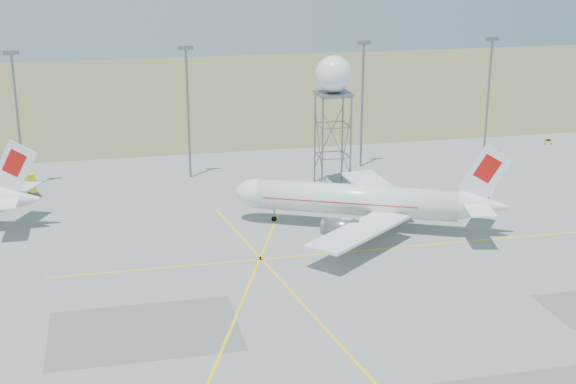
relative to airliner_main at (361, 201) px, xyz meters
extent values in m
cube|color=#646B3B|center=(-8.95, 102.12, -3.64)|extent=(400.00, 120.00, 0.03)
cylinder|color=slate|center=(-43.95, 28.12, 6.34)|extent=(0.36, 0.36, 20.00)
cube|color=slate|center=(-43.95, 28.12, 16.54)|extent=(2.20, 0.50, 0.60)
cylinder|color=slate|center=(-18.95, 28.12, 6.34)|extent=(0.36, 0.36, 20.00)
cube|color=slate|center=(-18.95, 28.12, 16.54)|extent=(2.20, 0.50, 0.60)
cylinder|color=slate|center=(9.05, 28.12, 6.34)|extent=(0.36, 0.36, 20.00)
cube|color=slate|center=(9.05, 28.12, 16.54)|extent=(2.20, 0.50, 0.60)
cylinder|color=slate|center=(31.05, 28.12, 6.34)|extent=(0.36, 0.36, 20.00)
cube|color=slate|center=(31.05, 28.12, 16.54)|extent=(2.20, 0.50, 0.60)
cylinder|color=black|center=(46.05, 34.12, -3.26)|extent=(0.10, 0.10, 0.80)
cylinder|color=black|center=(47.25, 34.12, -3.26)|extent=(0.10, 0.10, 0.80)
cube|color=yellow|center=(46.65, 34.12, -2.71)|extent=(1.60, 0.15, 0.50)
cube|color=black|center=(46.65, 34.04, -2.71)|extent=(0.80, 0.03, 0.30)
cylinder|color=white|center=(-0.55, 0.25, 0.10)|extent=(25.00, 14.42, 3.96)
ellipsoid|color=white|center=(-12.21, 5.67, 0.10)|extent=(7.41, 6.26, 3.96)
cube|color=black|center=(-13.29, 6.17, 0.70)|extent=(2.28, 2.61, 0.97)
cone|color=white|center=(13.81, -6.41, 0.40)|extent=(7.05, 6.09, 3.96)
cube|color=white|center=(13.81, -6.41, 4.56)|extent=(5.87, 2.94, 7.44)
cube|color=#B6100C|center=(13.99, -6.50, 5.25)|extent=(3.23, 1.74, 3.82)
cube|color=white|center=(14.70, -3.33, 0.89)|extent=(5.16, 6.27, 0.18)
cube|color=white|center=(12.03, -9.08, 0.89)|extent=(5.16, 6.27, 0.18)
cube|color=white|center=(4.55, 7.71, -0.89)|extent=(5.05, 15.92, 0.36)
cube|color=white|center=(-2.95, -8.45, -0.89)|extent=(15.28, 13.67, 0.36)
cylinder|color=slate|center=(0.97, 5.88, -1.78)|extent=(4.73, 3.81, 2.28)
cylinder|color=slate|center=(-3.86, -4.53, -1.78)|extent=(4.73, 3.81, 2.28)
cube|color=#B6100C|center=(-2.34, 1.09, 0.20)|extent=(19.63, 11.96, 0.12)
cylinder|color=black|center=(-10.42, 4.84, -3.21)|extent=(0.92, 0.92, 0.89)
cube|color=black|center=(1.25, -0.58, -3.21)|extent=(3.40, 5.80, 0.89)
cylinder|color=slate|center=(1.25, -0.58, -2.77)|extent=(0.32, 0.32, 1.78)
cone|color=white|center=(-43.06, 9.41, 0.37)|extent=(6.61, 5.13, 3.93)
cube|color=white|center=(-43.06, 9.41, 4.49)|extent=(6.20, 1.68, 7.38)
cube|color=#B6100C|center=(-42.87, 9.37, 5.18)|extent=(3.37, 1.07, 3.79)
cube|color=white|center=(-42.84, 12.59, 0.86)|extent=(4.26, 5.96, 0.18)
cube|color=white|center=(-44.23, 6.46, 0.86)|extent=(4.26, 5.96, 0.18)
cylinder|color=slate|center=(-0.59, 16.93, 3.39)|extent=(0.26, 0.26, 14.09)
cylinder|color=slate|center=(3.75, 16.93, 3.39)|extent=(0.26, 0.26, 14.09)
cylinder|color=slate|center=(3.75, 21.27, 3.39)|extent=(0.26, 0.26, 14.09)
cylinder|color=slate|center=(-0.59, 21.27, 3.39)|extent=(0.26, 0.26, 14.09)
cube|color=slate|center=(1.58, 19.10, 10.44)|extent=(4.94, 4.94, 0.27)
sphere|color=white|center=(1.58, 19.10, 13.25)|extent=(5.42, 5.42, 5.42)
cube|color=#C9D318|center=(-46.47, 22.12, -1.65)|extent=(9.54, 5.72, 2.21)
cube|color=#C9D318|center=(-43.42, 23.14, -0.74)|extent=(3.18, 3.43, 1.41)
cube|color=black|center=(-42.75, 23.36, -0.64)|extent=(0.92, 2.51, 1.01)
camera|label=1|loc=(-30.94, -93.20, 32.11)|focal=50.00mm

